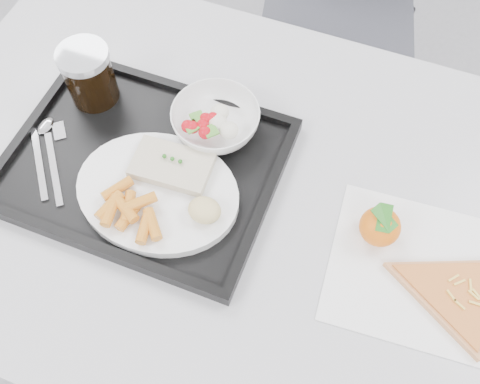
% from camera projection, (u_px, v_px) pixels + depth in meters
% --- Properties ---
extents(table, '(1.20, 0.80, 0.75)m').
position_uv_depth(table, '(241.00, 210.00, 0.95)').
color(table, silver).
rests_on(table, ground).
extents(tray, '(0.45, 0.35, 0.03)m').
position_uv_depth(tray, '(144.00, 165.00, 0.91)').
color(tray, black).
rests_on(tray, table).
extents(dinner_plate, '(0.27, 0.27, 0.02)m').
position_uv_depth(dinner_plate, '(158.00, 192.00, 0.86)').
color(dinner_plate, white).
rests_on(dinner_plate, tray).
extents(fish_fillet, '(0.13, 0.09, 0.02)m').
position_uv_depth(fish_fillet, '(172.00, 165.00, 0.87)').
color(fish_fillet, beige).
rests_on(fish_fillet, dinner_plate).
extents(bread_roll, '(0.06, 0.05, 0.03)m').
position_uv_depth(bread_roll, '(205.00, 210.00, 0.82)').
color(bread_roll, '#E9B98D').
rests_on(bread_roll, dinner_plate).
extents(salad_bowl, '(0.15, 0.15, 0.05)m').
position_uv_depth(salad_bowl, '(216.00, 120.00, 0.92)').
color(salad_bowl, white).
rests_on(salad_bowl, tray).
extents(cola_glass, '(0.09, 0.09, 0.11)m').
position_uv_depth(cola_glass, '(89.00, 74.00, 0.92)').
color(cola_glass, black).
rests_on(cola_glass, tray).
extents(cutlery, '(0.13, 0.16, 0.01)m').
position_uv_depth(cutlery, '(47.00, 149.00, 0.91)').
color(cutlery, silver).
rests_on(cutlery, tray).
extents(napkin, '(0.27, 0.26, 0.00)m').
position_uv_depth(napkin, '(411.00, 269.00, 0.82)').
color(napkin, white).
rests_on(napkin, table).
extents(tangerine, '(0.08, 0.08, 0.07)m').
position_uv_depth(tangerine, '(380.00, 226.00, 0.82)').
color(tangerine, orange).
rests_on(tangerine, napkin).
extents(pizza_slice, '(0.24, 0.24, 0.02)m').
position_uv_depth(pizza_slice, '(455.00, 293.00, 0.79)').
color(pizza_slice, tan).
rests_on(pizza_slice, napkin).
extents(carrot_pile, '(0.12, 0.10, 0.03)m').
position_uv_depth(carrot_pile, '(128.00, 210.00, 0.82)').
color(carrot_pile, orange).
rests_on(carrot_pile, dinner_plate).
extents(salad_contents, '(0.09, 0.08, 0.03)m').
position_uv_depth(salad_contents, '(212.00, 123.00, 0.90)').
color(salad_contents, red).
rests_on(salad_contents, salad_bowl).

